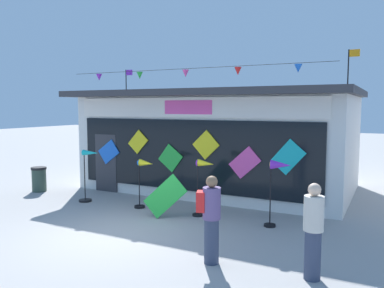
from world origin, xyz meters
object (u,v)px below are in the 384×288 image
at_px(wind_spinner_left, 144,173).
at_px(wind_spinner_center_left, 204,174).
at_px(wind_spinner_far_left, 88,170).
at_px(person_near_camera, 211,217).
at_px(person_mid_plaza, 313,231).
at_px(trash_bin, 39,179).
at_px(display_kite_on_ground, 165,196).
at_px(wind_spinner_center_right, 278,175).
at_px(kite_shop_building, 221,139).

distance_m(wind_spinner_left, wind_spinner_center_left, 1.90).
relative_size(wind_spinner_far_left, person_near_camera, 0.97).
height_order(person_mid_plaza, trash_bin, person_mid_plaza).
height_order(trash_bin, display_kite_on_ground, display_kite_on_ground).
distance_m(wind_spinner_left, display_kite_on_ground, 1.28).
xyz_separation_m(wind_spinner_left, person_near_camera, (3.36, -2.72, -0.15)).
height_order(person_near_camera, trash_bin, person_near_camera).
xyz_separation_m(person_mid_plaza, display_kite_on_ground, (-4.15, 1.97, -0.26)).
height_order(wind_spinner_far_left, wind_spinner_center_right, wind_spinner_center_right).
xyz_separation_m(wind_spinner_left, trash_bin, (-4.58, 0.21, -0.60)).
relative_size(wind_spinner_center_left, wind_spinner_center_right, 0.93).
xyz_separation_m(kite_shop_building, trash_bin, (-5.33, -3.62, -1.33)).
bearing_deg(wind_spinner_center_right, person_near_camera, -101.61).
xyz_separation_m(person_near_camera, person_mid_plaza, (1.84, 0.18, -0.03)).
distance_m(kite_shop_building, wind_spinner_left, 3.97).
distance_m(kite_shop_building, trash_bin, 6.58).
bearing_deg(wind_spinner_left, wind_spinner_center_right, 0.02).
xyz_separation_m(kite_shop_building, wind_spinner_far_left, (-2.72, -3.99, -0.75)).
xyz_separation_m(kite_shop_building, wind_spinner_center_left, (1.15, -3.82, -0.61)).
relative_size(wind_spinner_far_left, wind_spinner_center_left, 1.05).
bearing_deg(trash_bin, kite_shop_building, 34.20).
relative_size(person_near_camera, display_kite_on_ground, 1.51).
xyz_separation_m(wind_spinner_center_left, person_mid_plaza, (3.30, -2.56, -0.30)).
xyz_separation_m(wind_spinner_left, display_kite_on_ground, (1.05, -0.58, -0.44)).
bearing_deg(display_kite_on_ground, wind_spinner_center_right, 11.46).
distance_m(wind_spinner_left, person_mid_plaza, 5.79).
height_order(person_mid_plaza, display_kite_on_ground, person_mid_plaza).
relative_size(wind_spinner_center_right, trash_bin, 1.96).
bearing_deg(kite_shop_building, trash_bin, -145.80).
distance_m(wind_spinner_far_left, wind_spinner_center_right, 5.90).
relative_size(person_mid_plaza, trash_bin, 1.96).
distance_m(kite_shop_building, wind_spinner_center_left, 4.03).
xyz_separation_m(kite_shop_building, wind_spinner_left, (-0.75, -3.83, -0.73)).
xyz_separation_m(wind_spinner_far_left, trash_bin, (-2.61, 0.37, -0.58)).
relative_size(wind_spinner_center_left, display_kite_on_ground, 1.40).
bearing_deg(wind_spinner_center_left, kite_shop_building, 106.78).
bearing_deg(person_near_camera, person_mid_plaza, -103.14).
relative_size(kite_shop_building, person_mid_plaza, 5.62).
bearing_deg(kite_shop_building, wind_spinner_center_left, -73.22).
xyz_separation_m(wind_spinner_far_left, display_kite_on_ground, (3.02, -0.42, -0.41)).
relative_size(wind_spinner_center_left, trash_bin, 1.81).
relative_size(kite_shop_building, wind_spinner_left, 6.56).
relative_size(wind_spinner_left, display_kite_on_ground, 1.29).
height_order(wind_spinner_left, wind_spinner_center_left, wind_spinner_center_left).
bearing_deg(wind_spinner_center_right, person_mid_plaza, -63.26).
height_order(wind_spinner_center_right, display_kite_on_ground, wind_spinner_center_right).
xyz_separation_m(wind_spinner_center_right, trash_bin, (-8.50, 0.21, -0.86)).
bearing_deg(trash_bin, wind_spinner_left, -2.59).
distance_m(wind_spinner_center_left, person_mid_plaza, 4.19).
relative_size(wind_spinner_center_left, person_near_camera, 0.92).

